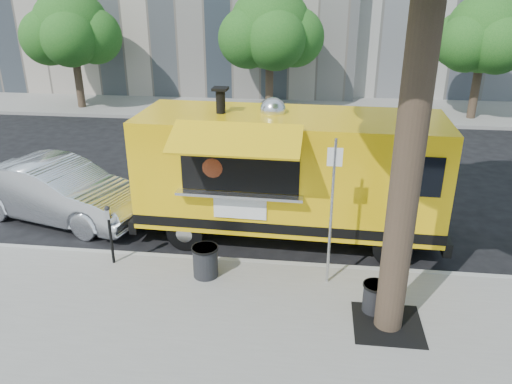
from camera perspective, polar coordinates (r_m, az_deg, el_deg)
ground at (r=11.77m, az=0.38°, el=-6.20°), size 120.00×120.00×0.00m
sidewalk at (r=8.49m, az=-2.89°, el=-18.93°), size 60.00×6.00×0.15m
curb at (r=10.93m, az=-0.18°, el=-8.22°), size 60.00×0.14×0.16m
far_sidewalk at (r=24.40m, az=4.05°, el=9.51°), size 60.00×5.00×0.15m
tree_well at (r=9.39m, az=14.79°, el=-14.41°), size 1.20×1.20×0.02m
far_tree_a at (r=25.20m, az=-20.34°, el=17.18°), size 3.42×3.42×5.36m
far_tree_b at (r=23.09m, az=1.60°, el=18.24°), size 3.60×3.60×5.50m
far_tree_c at (r=23.71m, az=24.68°, el=16.12°), size 3.24×3.24×5.21m
sign_post at (r=9.50m, az=8.66°, el=-1.47°), size 0.28×0.06×3.00m
parking_meter at (r=10.88m, az=-16.39°, el=-3.95°), size 0.11×0.11×1.33m
food_truck at (r=11.54m, az=3.62°, el=2.27°), size 7.23×3.42×3.55m
sedan at (r=13.74m, az=-21.66°, el=0.12°), size 4.99×2.81×1.56m
trash_bin_left at (r=10.28m, az=-5.81°, el=-7.80°), size 0.55×0.55×0.66m
trash_bin_right at (r=9.50m, az=13.43°, el=-11.56°), size 0.47×0.47×0.57m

